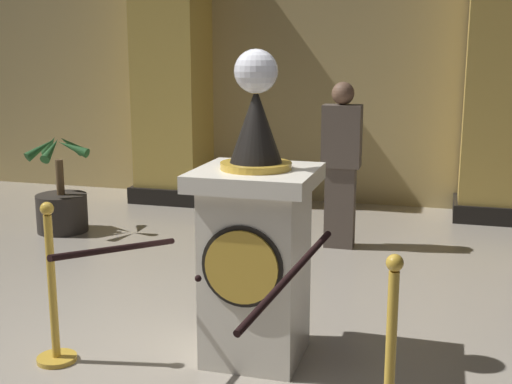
{
  "coord_description": "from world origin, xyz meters",
  "views": [
    {
      "loc": [
        1.42,
        -3.24,
        1.87
      ],
      "look_at": [
        0.35,
        0.48,
        1.04
      ],
      "focal_mm": 47.0,
      "sensor_mm": 36.0,
      "label": 1
    }
  ],
  "objects_px": {
    "potted_palm_left": "(61,203)",
    "stanchion_near": "(53,308)",
    "bystander_guest": "(341,162)",
    "pedestal_clock": "(256,242)"
  },
  "relations": [
    {
      "from": "stanchion_near",
      "to": "potted_palm_left",
      "type": "height_order",
      "value": "potted_palm_left"
    },
    {
      "from": "stanchion_near",
      "to": "bystander_guest",
      "type": "height_order",
      "value": "bystander_guest"
    },
    {
      "from": "pedestal_clock",
      "to": "potted_palm_left",
      "type": "bearing_deg",
      "value": 140.69
    },
    {
      "from": "potted_palm_left",
      "to": "stanchion_near",
      "type": "bearing_deg",
      "value": -58.9
    },
    {
      "from": "pedestal_clock",
      "to": "bystander_guest",
      "type": "relative_size",
      "value": 1.19
    },
    {
      "from": "pedestal_clock",
      "to": "potted_palm_left",
      "type": "relative_size",
      "value": 1.79
    },
    {
      "from": "pedestal_clock",
      "to": "bystander_guest",
      "type": "xyz_separation_m",
      "value": [
        0.12,
        2.5,
        0.09
      ]
    },
    {
      "from": "potted_palm_left",
      "to": "bystander_guest",
      "type": "height_order",
      "value": "bystander_guest"
    },
    {
      "from": "potted_palm_left",
      "to": "pedestal_clock",
      "type": "bearing_deg",
      "value": -39.31
    },
    {
      "from": "bystander_guest",
      "to": "stanchion_near",
      "type": "bearing_deg",
      "value": -113.67
    }
  ]
}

